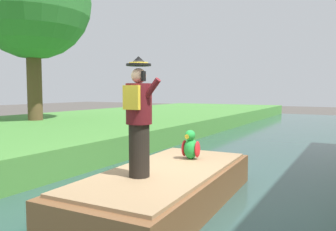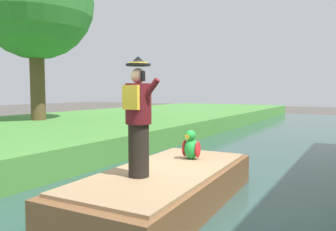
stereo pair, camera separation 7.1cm
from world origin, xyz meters
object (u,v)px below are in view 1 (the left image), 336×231
(parrot_plush, at_px, (191,146))
(tree_slender, at_px, (32,1))
(person_pirate, at_px, (139,117))
(boat, at_px, (166,187))

(parrot_plush, distance_m, tree_slender, 10.75)
(person_pirate, bearing_deg, boat, 75.88)
(parrot_plush, relative_size, tree_slender, 0.08)
(person_pirate, relative_size, parrot_plush, 3.25)
(boat, bearing_deg, person_pirate, -100.17)
(person_pirate, xyz_separation_m, tree_slender, (-8.88, 5.09, 4.07))
(parrot_plush, bearing_deg, tree_slender, 158.70)
(boat, distance_m, tree_slender, 11.35)
(boat, bearing_deg, tree_slender, 153.60)
(boat, height_order, parrot_plush, parrot_plush)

